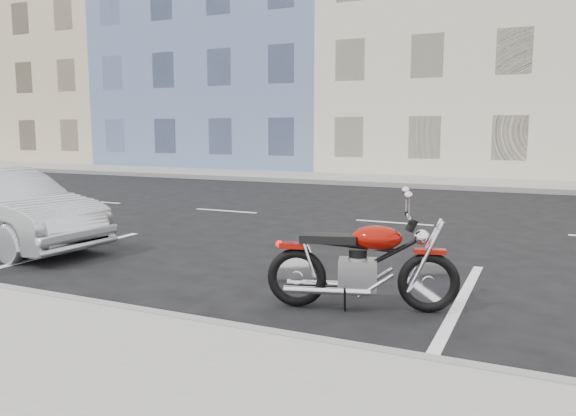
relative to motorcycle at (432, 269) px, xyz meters
name	(u,v)px	position (x,y,z in m)	size (l,w,h in m)	color
ground	(498,230)	(0.24, 5.44, -0.46)	(120.00, 120.00, 0.00)	black
sidewalk_far	(373,180)	(-4.76, 14.14, -0.39)	(80.00, 3.40, 0.15)	gray
curb_far	(359,184)	(-4.76, 12.44, -0.38)	(80.00, 0.12, 0.16)	gray
bldg_far_west	(86,64)	(-25.76, 21.74, 5.54)	(12.00, 12.00, 12.00)	#C6B591
bldg_blue	(254,43)	(-13.76, 21.74, 6.04)	(12.00, 12.00, 13.00)	slate
bldg_cream	(488,43)	(-1.76, 21.74, 5.29)	(12.00, 12.00, 11.50)	beige
motorcycle	(432,269)	(0.00, 0.00, 0.00)	(1.96, 0.85, 1.01)	black
sedan_silver	(0,209)	(-6.86, 0.34, 0.17)	(1.34, 3.84, 1.26)	#A0A3A7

